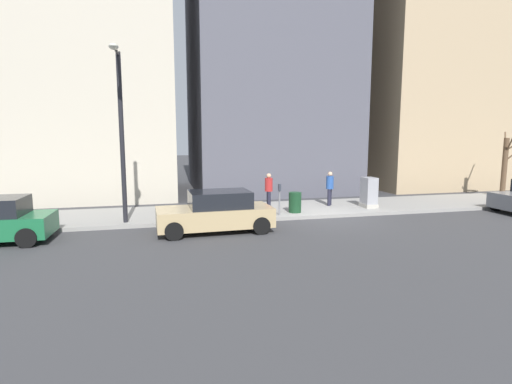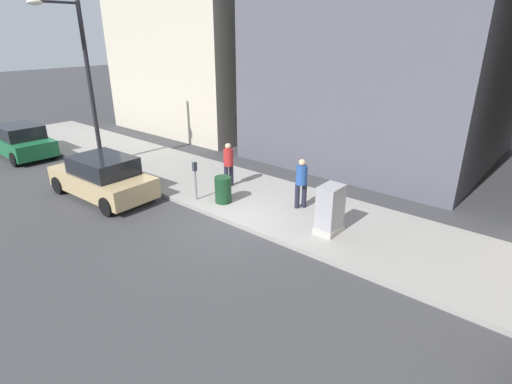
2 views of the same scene
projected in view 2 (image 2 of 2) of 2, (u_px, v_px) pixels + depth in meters
The scene contains 10 objects.
ground_plane at pixel (230, 225), 12.32m from camera, with size 120.00×120.00×0.00m, color #38383A.
sidewalk at pixel (270, 203), 13.71m from camera, with size 4.00×36.00×0.15m, color gray.
parked_car_tan at pixel (103, 177), 14.14m from camera, with size 2.05×4.26×1.52m.
parked_car_green at pixel (20, 141), 18.86m from camera, with size 2.01×4.24×1.52m.
parking_meter at pixel (195, 177), 13.48m from camera, with size 0.14×0.10×1.35m.
utility_box at pixel (330, 210), 11.30m from camera, with size 0.83×0.61×1.43m.
streetlamp at pixel (82, 72), 16.01m from camera, with size 1.97×0.32×6.50m.
trash_bin at pixel (223, 190), 13.43m from camera, with size 0.56×0.56×0.90m, color #14381E.
pedestrian_near_meter at pixel (301, 181), 12.83m from camera, with size 0.36×0.36×1.66m.
pedestrian_midblock at pixel (228, 162), 14.62m from camera, with size 0.40×0.36×1.66m.
Camera 2 is at (-7.91, -7.75, 5.56)m, focal length 28.00 mm.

